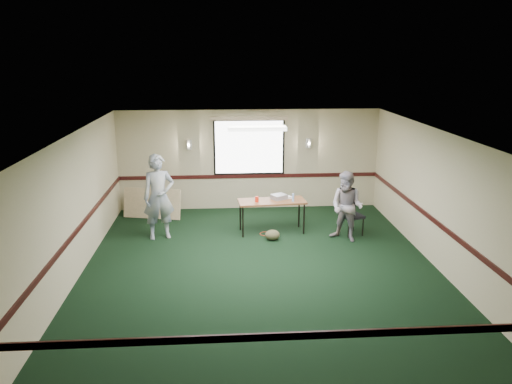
{
  "coord_description": "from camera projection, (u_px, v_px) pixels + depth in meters",
  "views": [
    {
      "loc": [
        -0.73,
        -9.17,
        4.13
      ],
      "look_at": [
        0.0,
        1.3,
        1.2
      ],
      "focal_mm": 35.0,
      "sensor_mm": 36.0,
      "label": 1
    }
  ],
  "objects": [
    {
      "name": "duffel_bag",
      "position": [
        272.0,
        235.0,
        11.39
      ],
      "size": [
        0.38,
        0.31,
        0.24
      ],
      "primitive_type": "ellipsoid",
      "rotation": [
        0.0,
        0.0,
        -0.18
      ],
      "color": "#474628",
      "rests_on": "ground"
    },
    {
      "name": "red_cup",
      "position": [
        257.0,
        199.0,
        11.6
      ],
      "size": [
        0.09,
        0.09,
        0.13
      ],
      "primitive_type": "cylinder",
      "color": "red",
      "rests_on": "folding_table"
    },
    {
      "name": "person_left",
      "position": [
        159.0,
        197.0,
        11.31
      ],
      "size": [
        0.81,
        0.64,
        1.96
      ],
      "primitive_type": "imported",
      "rotation": [
        0.0,
        0.0,
        0.26
      ],
      "color": "#394B7F",
      "rests_on": "ground"
    },
    {
      "name": "game_console",
      "position": [
        287.0,
        197.0,
        11.89
      ],
      "size": [
        0.23,
        0.21,
        0.05
      ],
      "primitive_type": "cube",
      "rotation": [
        0.0,
        0.0,
        0.43
      ],
      "color": "white",
      "rests_on": "folding_table"
    },
    {
      "name": "cable_coil",
      "position": [
        266.0,
        234.0,
        11.79
      ],
      "size": [
        0.38,
        0.38,
        0.01
      ],
      "primitive_type": "torus",
      "rotation": [
        0.0,
        0.0,
        -0.44
      ],
      "color": "red",
      "rests_on": "ground"
    },
    {
      "name": "room_shell",
      "position": [
        254.0,
        167.0,
        11.59
      ],
      "size": [
        8.0,
        8.02,
        8.0
      ],
      "color": "tan",
      "rests_on": "ground"
    },
    {
      "name": "folding_table",
      "position": [
        272.0,
        203.0,
        11.74
      ],
      "size": [
        1.62,
        0.76,
        0.79
      ],
      "rotation": [
        0.0,
        0.0,
        0.08
      ],
      "color": "brown",
      "rests_on": "ground"
    },
    {
      "name": "folded_table",
      "position": [
        152.0,
        203.0,
        12.86
      ],
      "size": [
        1.52,
        0.57,
        0.77
      ],
      "primitive_type": "cube",
      "rotation": [
        -0.21,
        0.0,
        -0.23
      ],
      "color": "tan",
      "rests_on": "ground"
    },
    {
      "name": "ground",
      "position": [
        260.0,
        267.0,
        9.97
      ],
      "size": [
        8.0,
        8.0,
        0.0
      ],
      "primitive_type": "plane",
      "color": "black",
      "rests_on": "ground"
    },
    {
      "name": "projector",
      "position": [
        279.0,
        197.0,
        11.83
      ],
      "size": [
        0.42,
        0.4,
        0.11
      ],
      "primitive_type": "cube",
      "rotation": [
        0.0,
        0.0,
        0.5
      ],
      "color": "gray",
      "rests_on": "folding_table"
    },
    {
      "name": "conference_chair",
      "position": [
        350.0,
        211.0,
        11.72
      ],
      "size": [
        0.59,
        0.6,
        0.94
      ],
      "rotation": [
        0.0,
        0.0,
        0.33
      ],
      "color": "black",
      "rests_on": "ground"
    },
    {
      "name": "person_right",
      "position": [
        347.0,
        207.0,
        11.21
      ],
      "size": [
        0.99,
        0.96,
        1.6
      ],
      "primitive_type": "imported",
      "rotation": [
        0.0,
        0.0,
        -0.67
      ],
      "color": "#6E80AB",
      "rests_on": "ground"
    },
    {
      "name": "water_bottle",
      "position": [
        293.0,
        198.0,
        11.62
      ],
      "size": [
        0.06,
        0.06,
        0.19
      ],
      "primitive_type": "cylinder",
      "color": "#7E9ECF",
      "rests_on": "folding_table"
    }
  ]
}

